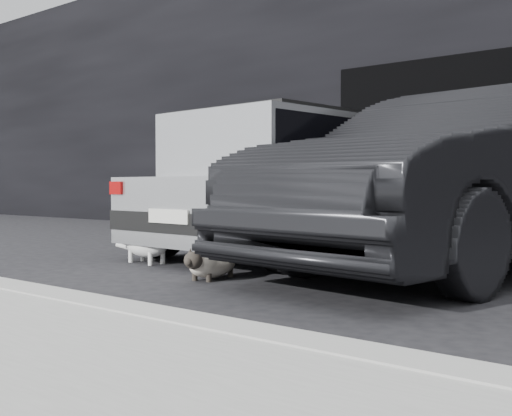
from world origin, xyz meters
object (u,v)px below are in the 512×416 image
Objects in this scene: second_car at (475,178)px; cat_siamese at (209,264)px; silver_hatchback at (306,179)px; cat_white at (149,244)px.

second_car is 2.51m from cat_siamese.
cat_white is at bearing -106.25° from silver_hatchback.
silver_hatchback is at bearing -85.49° from cat_siamese.
second_car reaches higher than silver_hatchback.
second_car is at bearing -2.27° from silver_hatchback.
cat_siamese is (0.55, -2.15, -0.71)m from silver_hatchback.
second_car is at bearing 126.91° from cat_white.
cat_siamese is 1.27m from cat_white.
silver_hatchback is 2.34m from cat_siamese.
silver_hatchback is at bearing -178.58° from second_car.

